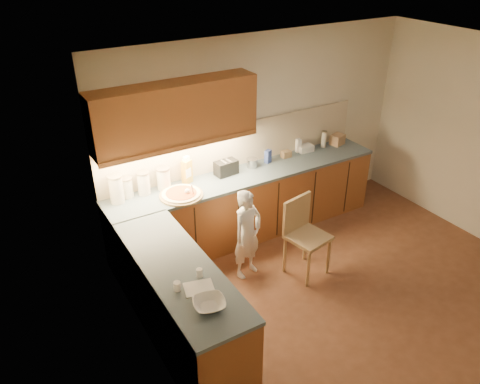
{
  "coord_description": "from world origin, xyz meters",
  "views": [
    {
      "loc": [
        -3.23,
        -2.86,
        3.62
      ],
      "look_at": [
        -0.8,
        1.2,
        1.0
      ],
      "focal_mm": 35.0,
      "sensor_mm": 36.0,
      "label": 1
    }
  ],
  "objects": [
    {
      "name": "canister_b",
      "position": [
        -1.91,
        1.9,
        1.05
      ],
      "size": [
        0.14,
        0.14,
        0.25
      ],
      "rotation": [
        0.0,
        0.0,
        -0.02
      ],
      "color": "white",
      "rests_on": "l_counter"
    },
    {
      "name": "oil_jug",
      "position": [
        -1.16,
        1.87,
        1.08
      ],
      "size": [
        0.14,
        0.13,
        0.35
      ],
      "rotation": [
        0.0,
        0.0,
        0.43
      ],
      "color": "gold",
      "rests_on": "l_counter"
    },
    {
      "name": "canister_d",
      "position": [
        -1.47,
        1.87,
        1.06
      ],
      "size": [
        0.17,
        0.17,
        0.28
      ],
      "rotation": [
        0.0,
        0.0,
        0.16
      ],
      "color": "white",
      "rests_on": "l_counter"
    },
    {
      "name": "blue_box",
      "position": [
        0.02,
        1.84,
        1.01
      ],
      "size": [
        0.11,
        0.09,
        0.18
      ],
      "primitive_type": "cube",
      "rotation": [
        0.0,
        0.0,
        0.37
      ],
      "color": "#334699",
      "rests_on": "l_counter"
    },
    {
      "name": "spice_jar_a",
      "position": [
        -2.09,
        0.1,
        0.96
      ],
      "size": [
        0.07,
        0.07,
        0.08
      ],
      "primitive_type": "cylinder",
      "rotation": [
        0.0,
        0.0,
        0.15
      ],
      "color": "white",
      "rests_on": "l_counter"
    },
    {
      "name": "white_bottle",
      "position": [
        0.58,
        1.91,
        1.02
      ],
      "size": [
        0.07,
        0.07,
        0.19
      ],
      "primitive_type": "cube",
      "rotation": [
        0.0,
        0.0,
        -0.1
      ],
      "color": "white",
      "rests_on": "l_counter"
    },
    {
      "name": "canister_c",
      "position": [
        -1.72,
        1.86,
        1.07
      ],
      "size": [
        0.15,
        0.15,
        0.29
      ],
      "rotation": [
        0.0,
        0.0,
        0.14
      ],
      "color": "white",
      "rests_on": "l_counter"
    },
    {
      "name": "backsplash",
      "position": [
        -0.38,
        1.99,
        1.21
      ],
      "size": [
        3.75,
        0.02,
        0.58
      ],
      "primitive_type": "cube",
      "color": "beige",
      "rests_on": "l_counter"
    },
    {
      "name": "upper_cabinets",
      "position": [
        -1.27,
        1.82,
        1.85
      ],
      "size": [
        1.95,
        0.36,
        0.73
      ],
      "color": "brown",
      "rests_on": "ground"
    },
    {
      "name": "child",
      "position": [
        -0.84,
        0.97,
        0.56
      ],
      "size": [
        0.47,
        0.37,
        1.12
      ],
      "primitive_type": "imported",
      "rotation": [
        0.0,
        0.0,
        0.27
      ],
      "color": "white",
      "rests_on": "ground"
    },
    {
      "name": "canister_a",
      "position": [
        -2.05,
        1.84,
        1.09
      ],
      "size": [
        0.17,
        0.17,
        0.34
      ],
      "rotation": [
        0.0,
        0.0,
        0.02
      ],
      "color": "beige",
      "rests_on": "l_counter"
    },
    {
      "name": "card_box_a",
      "position": [
        0.33,
        1.85,
        0.97
      ],
      "size": [
        0.13,
        0.09,
        0.09
      ],
      "primitive_type": "cube",
      "rotation": [
        0.0,
        0.0,
        -0.01
      ],
      "color": "#A48158",
      "rests_on": "l_counter"
    },
    {
      "name": "spice_jar_b",
      "position": [
        -1.84,
        0.17,
        0.96
      ],
      "size": [
        0.07,
        0.07,
        0.08
      ],
      "primitive_type": "cylinder",
      "rotation": [
        0.0,
        0.0,
        0.23
      ],
      "color": "white",
      "rests_on": "l_counter"
    },
    {
      "name": "room",
      "position": [
        0.0,
        0.0,
        1.68
      ],
      "size": [
        4.54,
        4.5,
        2.62
      ],
      "color": "brown",
      "rests_on": "ground"
    },
    {
      "name": "wooden_chair",
      "position": [
        -0.24,
        0.69,
        0.56
      ],
      "size": [
        0.51,
        0.51,
        0.97
      ],
      "rotation": [
        0.0,
        0.0,
        0.19
      ],
      "color": "tan",
      "rests_on": "ground"
    },
    {
      "name": "pizza_on_board",
      "position": [
        -1.37,
        1.59,
        0.94
      ],
      "size": [
        0.52,
        0.52,
        0.21
      ],
      "rotation": [
        0.0,
        0.0,
        -0.29
      ],
      "color": "tan",
      "rests_on": "l_counter"
    },
    {
      "name": "l_counter",
      "position": [
        -0.92,
        1.25,
        0.46
      ],
      "size": [
        3.77,
        2.62,
        0.92
      ],
      "color": "brown",
      "rests_on": "ground"
    },
    {
      "name": "steel_pot",
      "position": [
        -0.24,
        1.83,
        0.98
      ],
      "size": [
        0.15,
        0.15,
        0.12
      ],
      "color": "#A2A2A7",
      "rests_on": "l_counter"
    },
    {
      "name": "flat_pack",
      "position": [
        0.68,
        1.88,
        0.96
      ],
      "size": [
        0.23,
        0.17,
        0.09
      ],
      "primitive_type": "cube",
      "rotation": [
        0.0,
        0.0,
        -0.07
      ],
      "color": "silver",
      "rests_on": "l_counter"
    },
    {
      "name": "tall_jar",
      "position": [
        0.99,
        1.86,
        1.04
      ],
      "size": [
        0.08,
        0.08,
        0.24
      ],
      "rotation": [
        0.0,
        0.0,
        0.07
      ],
      "color": "silver",
      "rests_on": "l_counter"
    },
    {
      "name": "mixing_bowl",
      "position": [
        -1.95,
        -0.23,
        0.95
      ],
      "size": [
        0.32,
        0.32,
        0.07
      ],
      "primitive_type": "imported",
      "rotation": [
        0.0,
        0.0,
        -0.24
      ],
      "color": "silver",
      "rests_on": "l_counter"
    },
    {
      "name": "toaster",
      "position": [
        -0.64,
        1.82,
        1.01
      ],
      "size": [
        0.3,
        0.19,
        0.19
      ],
      "rotation": [
        0.0,
        0.0,
        0.08
      ],
      "color": "black",
      "rests_on": "l_counter"
    },
    {
      "name": "dough_cloth",
      "position": [
        -1.92,
        0.01,
        0.93
      ],
      "size": [
        0.3,
        0.26,
        0.02
      ],
      "primitive_type": "cube",
      "rotation": [
        0.0,
        0.0,
        -0.26
      ],
      "color": "white",
      "rests_on": "l_counter"
    },
    {
      "name": "card_box_b",
      "position": [
        1.23,
        1.83,
        1.0
      ],
      "size": [
        0.23,
        0.2,
        0.15
      ],
      "primitive_type": "cube",
      "rotation": [
        0.0,
        0.0,
        0.27
      ],
      "color": "tan",
      "rests_on": "l_counter"
    }
  ]
}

